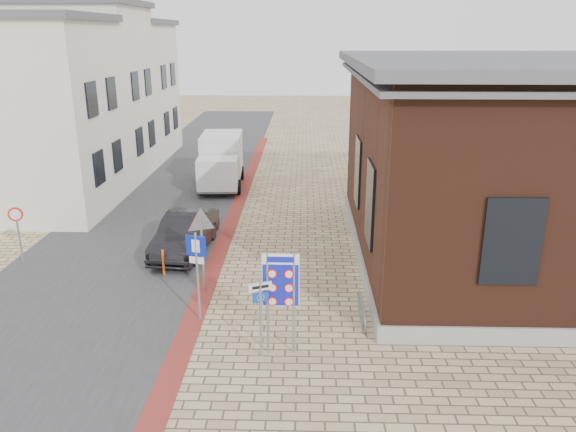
% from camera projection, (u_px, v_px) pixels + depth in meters
% --- Properties ---
extents(ground, '(120.00, 120.00, 0.00)m').
position_uv_depth(ground, '(259.00, 363.00, 13.45)').
color(ground, tan).
rests_on(ground, ground).
extents(road_strip, '(7.00, 60.00, 0.02)m').
position_uv_depth(road_strip, '(172.00, 192.00, 27.85)').
color(road_strip, '#38383A').
rests_on(road_strip, ground).
extents(curb_strip, '(0.60, 40.00, 0.02)m').
position_uv_depth(curb_strip, '(230.00, 225.00, 23.00)').
color(curb_strip, maroon).
rests_on(curb_strip, ground).
extents(brick_building, '(13.00, 13.00, 6.80)m').
position_uv_depth(brick_building, '(542.00, 160.00, 18.76)').
color(brick_building, gray).
rests_on(brick_building, ground).
extents(townhouse_near, '(7.40, 6.40, 8.30)m').
position_uv_depth(townhouse_near, '(22.00, 116.00, 23.86)').
color(townhouse_near, silver).
rests_on(townhouse_near, ground).
extents(townhouse_mid, '(7.40, 6.40, 9.10)m').
position_uv_depth(townhouse_mid, '(76.00, 92.00, 29.43)').
color(townhouse_mid, silver).
rests_on(townhouse_mid, ground).
extents(townhouse_far, '(7.40, 6.40, 8.30)m').
position_uv_depth(townhouse_far, '(114.00, 89.00, 35.26)').
color(townhouse_far, silver).
rests_on(townhouse_far, ground).
extents(bike_rack, '(0.08, 1.80, 0.60)m').
position_uv_depth(bike_rack, '(362.00, 311.00, 15.38)').
color(bike_rack, slate).
rests_on(bike_rack, ground).
extents(sedan, '(1.86, 4.38, 1.41)m').
position_uv_depth(sedan, '(185.00, 233.00, 20.05)').
color(sedan, black).
rests_on(sedan, ground).
extents(box_truck, '(2.33, 5.03, 2.58)m').
position_uv_depth(box_truck, '(221.00, 161.00, 28.56)').
color(box_truck, slate).
rests_on(box_truck, ground).
extents(border_sign, '(0.89, 0.08, 2.62)m').
position_uv_depth(border_sign, '(281.00, 283.00, 13.33)').
color(border_sign, gray).
rests_on(border_sign, ground).
extents(essen_sign, '(0.54, 0.25, 2.09)m').
position_uv_depth(essen_sign, '(260.00, 306.00, 13.31)').
color(essen_sign, gray).
rests_on(essen_sign, ground).
extents(parking_sign, '(0.55, 0.17, 2.55)m').
position_uv_depth(parking_sign, '(197.00, 262.00, 14.91)').
color(parking_sign, gray).
rests_on(parking_sign, ground).
extents(yield_sign, '(0.88, 0.41, 2.62)m').
position_uv_depth(yield_sign, '(201.00, 229.00, 16.61)').
color(yield_sign, gray).
rests_on(yield_sign, ground).
extents(speed_sign, '(0.48, 0.15, 2.07)m').
position_uv_depth(speed_sign, '(18.00, 227.00, 18.69)').
color(speed_sign, gray).
rests_on(speed_sign, ground).
extents(bollard, '(0.10, 0.10, 0.88)m').
position_uv_depth(bollard, '(163.00, 263.00, 18.16)').
color(bollard, '#FF540D').
rests_on(bollard, ground).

